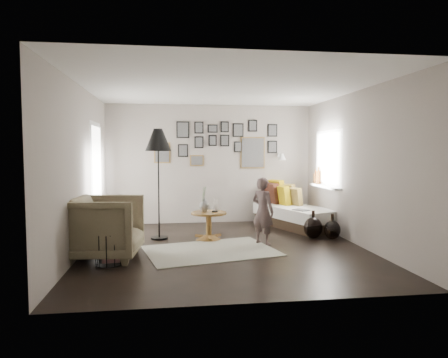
{
  "coord_description": "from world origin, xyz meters",
  "views": [
    {
      "loc": [
        -0.88,
        -6.38,
        1.59
      ],
      "look_at": [
        0.05,
        0.5,
        1.1
      ],
      "focal_mm": 32.0,
      "sensor_mm": 36.0,
      "label": 1
    }
  ],
  "objects": [
    {
      "name": "vase",
      "position": [
        -0.29,
        0.66,
        0.64
      ],
      "size": [
        0.18,
        0.18,
        0.45
      ],
      "color": "black",
      "rests_on": "pedestal_table"
    },
    {
      "name": "rug",
      "position": [
        -0.26,
        -0.17,
        0.01
      ],
      "size": [
        2.25,
        1.81,
        0.01
      ],
      "primitive_type": "cube",
      "rotation": [
        0.0,
        0.0,
        0.23
      ],
      "color": "white",
      "rests_on": "ground"
    },
    {
      "name": "wall_sconce",
      "position": [
        1.55,
        2.13,
        1.46
      ],
      "size": [
        0.18,
        0.36,
        0.16
      ],
      "color": "white",
      "rests_on": "wall_back"
    },
    {
      "name": "floor_lamp",
      "position": [
        -1.09,
        0.84,
        1.71
      ],
      "size": [
        0.46,
        0.46,
        1.98
      ],
      "rotation": [
        0.0,
        0.0,
        0.18
      ],
      "color": "black",
      "rests_on": "ground"
    },
    {
      "name": "door_left",
      "position": [
        -2.23,
        1.2,
        1.05
      ],
      "size": [
        0.0,
        2.14,
        2.14
      ],
      "color": "white",
      "rests_on": "wall_left"
    },
    {
      "name": "magazine_on_daybed",
      "position": [
        1.63,
        1.03,
        0.44
      ],
      "size": [
        0.33,
        0.36,
        0.02
      ],
      "primitive_type": "cube",
      "rotation": [
        0.0,
        0.0,
        0.54
      ],
      "color": "black",
      "rests_on": "daybed"
    },
    {
      "name": "ground",
      "position": [
        0.0,
        0.0,
        0.0
      ],
      "size": [
        4.8,
        4.8,
        0.0
      ],
      "primitive_type": "plane",
      "color": "black",
      "rests_on": "ground"
    },
    {
      "name": "ceiling",
      "position": [
        0.0,
        0.0,
        2.6
      ],
      "size": [
        4.8,
        4.8,
        0.0
      ],
      "primitive_type": "plane",
      "rotation": [
        3.14,
        0.0,
        0.0
      ],
      "color": "white",
      "rests_on": "wall_back"
    },
    {
      "name": "wall_back",
      "position": [
        0.0,
        2.4,
        1.3
      ],
      "size": [
        4.5,
        0.0,
        4.5
      ],
      "primitive_type": "plane",
      "rotation": [
        1.57,
        0.0,
        0.0
      ],
      "color": "gray",
      "rests_on": "ground"
    },
    {
      "name": "child",
      "position": [
        0.67,
        0.18,
        0.57
      ],
      "size": [
        0.48,
        0.49,
        1.14
      ],
      "primitive_type": "imported",
      "rotation": [
        0.0,
        0.0,
        2.28
      ],
      "color": "brown",
      "rests_on": "ground"
    },
    {
      "name": "pedestal_table",
      "position": [
        -0.21,
        0.64,
        0.23
      ],
      "size": [
        0.64,
        0.64,
        0.5
      ],
      "rotation": [
        0.0,
        0.0,
        0.26
      ],
      "color": "brown",
      "rests_on": "ground"
    },
    {
      "name": "gallery_wall",
      "position": [
        0.29,
        2.38,
        1.74
      ],
      "size": [
        2.74,
        0.03,
        1.08
      ],
      "color": "olive",
      "rests_on": "wall_back"
    },
    {
      "name": "demijohn_small",
      "position": [
        2.0,
        0.38,
        0.17
      ],
      "size": [
        0.3,
        0.3,
        0.46
      ],
      "color": "black",
      "rests_on": "ground"
    },
    {
      "name": "candles",
      "position": [
        -0.1,
        0.64,
        0.61
      ],
      "size": [
        0.11,
        0.11,
        0.24
      ],
      "color": "black",
      "rests_on": "pedestal_table"
    },
    {
      "name": "wall_right",
      "position": [
        2.25,
        0.0,
        1.3
      ],
      "size": [
        0.0,
        4.8,
        4.8
      ],
      "primitive_type": "plane",
      "rotation": [
        1.57,
        0.0,
        -1.57
      ],
      "color": "gray",
      "rests_on": "ground"
    },
    {
      "name": "armchair_cushion",
      "position": [
        -1.81,
        -0.35,
        0.48
      ],
      "size": [
        0.48,
        0.49,
        0.19
      ],
      "primitive_type": "cube",
      "rotation": [
        -0.21,
        0.0,
        -0.14
      ],
      "color": "beige",
      "rests_on": "armchair"
    },
    {
      "name": "magazine_basket",
      "position": [
        -1.74,
        -0.74,
        0.22
      ],
      "size": [
        0.44,
        0.44,
        0.44
      ],
      "rotation": [
        0.0,
        0.0,
        0.28
      ],
      "color": "black",
      "rests_on": "ground"
    },
    {
      "name": "window_right",
      "position": [
        2.18,
        1.34,
        0.93
      ],
      "size": [
        0.15,
        1.32,
        1.3
      ],
      "color": "white",
      "rests_on": "wall_right"
    },
    {
      "name": "wall_front",
      "position": [
        0.0,
        -2.4,
        1.3
      ],
      "size": [
        4.5,
        0.0,
        4.5
      ],
      "primitive_type": "plane",
      "rotation": [
        -1.57,
        0.0,
        0.0
      ],
      "color": "gray",
      "rests_on": "ground"
    },
    {
      "name": "armchair",
      "position": [
        -1.84,
        -0.4,
        0.47
      ],
      "size": [
        1.12,
        1.09,
        0.93
      ],
      "primitive_type": "imported",
      "rotation": [
        0.0,
        0.0,
        1.47
      ],
      "color": "brown",
      "rests_on": "ground"
    },
    {
      "name": "wall_left",
      "position": [
        -2.25,
        0.0,
        1.3
      ],
      "size": [
        0.0,
        4.8,
        4.8
      ],
      "primitive_type": "plane",
      "rotation": [
        1.57,
        0.0,
        1.57
      ],
      "color": "gray",
      "rests_on": "ground"
    },
    {
      "name": "daybed",
      "position": [
        1.68,
        1.67,
        0.3
      ],
      "size": [
        1.46,
        2.09,
        0.95
      ],
      "rotation": [
        0.0,
        0.0,
        0.36
      ],
      "color": "black",
      "rests_on": "ground"
    },
    {
      "name": "demijohn_large",
      "position": [
        1.69,
        0.5,
        0.2
      ],
      "size": [
        0.34,
        0.34,
        0.51
      ],
      "color": "black",
      "rests_on": "ground"
    }
  ]
}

